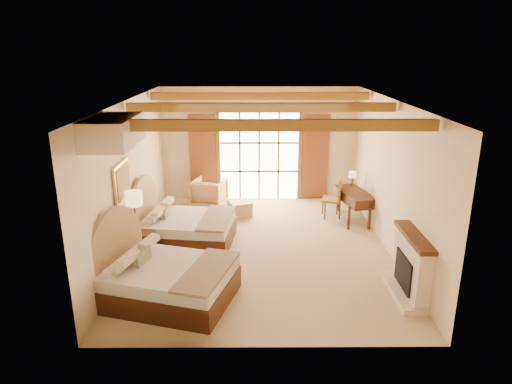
{
  "coord_description": "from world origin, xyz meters",
  "views": [
    {
      "loc": [
        -0.16,
        -9.22,
        4.23
      ],
      "look_at": [
        -0.11,
        0.2,
        1.23
      ],
      "focal_mm": 32.0,
      "sensor_mm": 36.0,
      "label": 1
    }
  ],
  "objects_px": {
    "nightstand": "(144,245)",
    "armchair": "(209,193)",
    "bed_near": "(160,277)",
    "bed_far": "(180,226)",
    "desk": "(354,205)"
  },
  "relations": [
    {
      "from": "bed_far",
      "to": "desk",
      "type": "relative_size",
      "value": 1.47
    },
    {
      "from": "bed_far",
      "to": "nightstand",
      "type": "relative_size",
      "value": 3.64
    },
    {
      "from": "bed_near",
      "to": "armchair",
      "type": "relative_size",
      "value": 2.94
    },
    {
      "from": "armchair",
      "to": "nightstand",
      "type": "bearing_deg",
      "value": 86.81
    },
    {
      "from": "bed_near",
      "to": "bed_far",
      "type": "xyz_separation_m",
      "value": [
        -0.02,
        2.43,
        -0.02
      ]
    },
    {
      "from": "armchair",
      "to": "desk",
      "type": "bearing_deg",
      "value": 179.75
    },
    {
      "from": "nightstand",
      "to": "desk",
      "type": "height_order",
      "value": "desk"
    },
    {
      "from": "bed_near",
      "to": "desk",
      "type": "xyz_separation_m",
      "value": [
        4.18,
        3.85,
        -0.02
      ]
    },
    {
      "from": "bed_far",
      "to": "nightstand",
      "type": "height_order",
      "value": "bed_far"
    },
    {
      "from": "nightstand",
      "to": "armchair",
      "type": "relative_size",
      "value": 0.7
    },
    {
      "from": "bed_far",
      "to": "desk",
      "type": "height_order",
      "value": "bed_far"
    },
    {
      "from": "bed_far",
      "to": "desk",
      "type": "bearing_deg",
      "value": 25.43
    },
    {
      "from": "bed_near",
      "to": "desk",
      "type": "distance_m",
      "value": 5.68
    },
    {
      "from": "bed_near",
      "to": "nightstand",
      "type": "xyz_separation_m",
      "value": [
        -0.65,
        1.62,
        -0.12
      ]
    },
    {
      "from": "desk",
      "to": "bed_far",
      "type": "bearing_deg",
      "value": -173.78
    }
  ]
}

